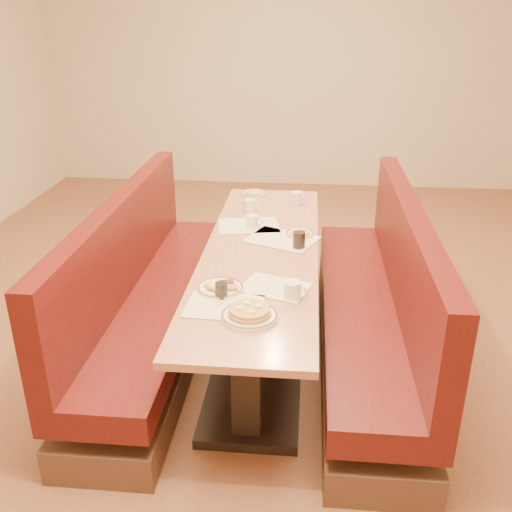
# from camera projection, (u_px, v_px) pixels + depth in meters

# --- Properties ---
(ground) EXTENTS (8.00, 8.00, 0.00)m
(ground) POSITION_uv_depth(u_px,v_px,m) (261.00, 353.00, 3.81)
(ground) COLOR #9E6647
(ground) RESTS_ON ground
(room_envelope) EXTENTS (6.04, 8.04, 2.82)m
(room_envelope) POSITION_uv_depth(u_px,v_px,m) (262.00, 47.00, 3.04)
(room_envelope) COLOR beige
(room_envelope) RESTS_ON ground
(diner_table) EXTENTS (0.70, 2.50, 0.75)m
(diner_table) POSITION_uv_depth(u_px,v_px,m) (261.00, 304.00, 3.66)
(diner_table) COLOR black
(diner_table) RESTS_ON ground
(booth_left) EXTENTS (0.55, 2.50, 1.05)m
(booth_left) POSITION_uv_depth(u_px,v_px,m) (150.00, 300.00, 3.73)
(booth_left) COLOR #4C3326
(booth_left) RESTS_ON ground
(booth_right) EXTENTS (0.55, 2.50, 1.05)m
(booth_right) POSITION_uv_depth(u_px,v_px,m) (376.00, 311.00, 3.61)
(booth_right) COLOR #4C3326
(booth_right) RESTS_ON ground
(placemat_near_left) EXTENTS (0.39, 0.30, 0.00)m
(placemat_near_left) POSITION_uv_depth(u_px,v_px,m) (224.00, 306.00, 2.85)
(placemat_near_left) COLOR #F7E6C1
(placemat_near_left) RESTS_ON diner_table
(placemat_near_right) EXTENTS (0.41, 0.36, 0.00)m
(placemat_near_right) POSITION_uv_depth(u_px,v_px,m) (275.00, 287.00, 3.04)
(placemat_near_right) COLOR #F7E6C1
(placemat_near_right) RESTS_ON diner_table
(placemat_far_left) EXTENTS (0.46, 0.37, 0.00)m
(placemat_far_left) POSITION_uv_depth(u_px,v_px,m) (249.00, 225.00, 3.90)
(placemat_far_left) COLOR #F7E6C1
(placemat_far_left) RESTS_ON diner_table
(placemat_far_right) EXTENTS (0.51, 0.46, 0.00)m
(placemat_far_right) POSITION_uv_depth(u_px,v_px,m) (282.00, 239.00, 3.67)
(placemat_far_right) COLOR #F7E6C1
(placemat_far_right) RESTS_ON diner_table
(pancake_plate) EXTENTS (0.28, 0.28, 0.06)m
(pancake_plate) POSITION_uv_depth(u_px,v_px,m) (250.00, 314.00, 2.74)
(pancake_plate) COLOR white
(pancake_plate) RESTS_ON diner_table
(eggs_plate) EXTENTS (0.25, 0.25, 0.05)m
(eggs_plate) POSITION_uv_depth(u_px,v_px,m) (220.00, 287.00, 3.01)
(eggs_plate) COLOR white
(eggs_plate) RESTS_ON diner_table
(extra_plate_mid) EXTENTS (0.19, 0.19, 0.04)m
(extra_plate_mid) POSITION_uv_depth(u_px,v_px,m) (300.00, 233.00, 3.73)
(extra_plate_mid) COLOR white
(extra_plate_mid) RESTS_ON diner_table
(extra_plate_far) EXTENTS (0.21, 0.21, 0.04)m
(extra_plate_far) POSITION_uv_depth(u_px,v_px,m) (254.00, 194.00, 4.52)
(extra_plate_far) COLOR white
(extra_plate_far) RESTS_ON diner_table
(coffee_mug_a) EXTENTS (0.12, 0.09, 0.09)m
(coffee_mug_a) POSITION_uv_depth(u_px,v_px,m) (293.00, 290.00, 2.92)
(coffee_mug_a) COLOR white
(coffee_mug_a) RESTS_ON diner_table
(coffee_mug_b) EXTENTS (0.12, 0.08, 0.09)m
(coffee_mug_b) POSITION_uv_depth(u_px,v_px,m) (253.00, 221.00, 3.86)
(coffee_mug_b) COLOR white
(coffee_mug_b) RESTS_ON diner_table
(coffee_mug_c) EXTENTS (0.12, 0.09, 0.09)m
(coffee_mug_c) POSITION_uv_depth(u_px,v_px,m) (297.00, 198.00, 4.31)
(coffee_mug_c) COLOR white
(coffee_mug_c) RESTS_ON diner_table
(coffee_mug_d) EXTENTS (0.12, 0.09, 0.09)m
(coffee_mug_d) POSITION_uv_depth(u_px,v_px,m) (250.00, 205.00, 4.15)
(coffee_mug_d) COLOR white
(coffee_mug_d) RESTS_ON diner_table
(soda_tumbler_near) EXTENTS (0.06, 0.06, 0.09)m
(soda_tumbler_near) POSITION_uv_depth(u_px,v_px,m) (221.00, 291.00, 2.92)
(soda_tumbler_near) COLOR black
(soda_tumbler_near) RESTS_ON diner_table
(soda_tumbler_mid) EXTENTS (0.08, 0.08, 0.11)m
(soda_tumbler_mid) POSITION_uv_depth(u_px,v_px,m) (299.00, 240.00, 3.53)
(soda_tumbler_mid) COLOR black
(soda_tumbler_mid) RESTS_ON diner_table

